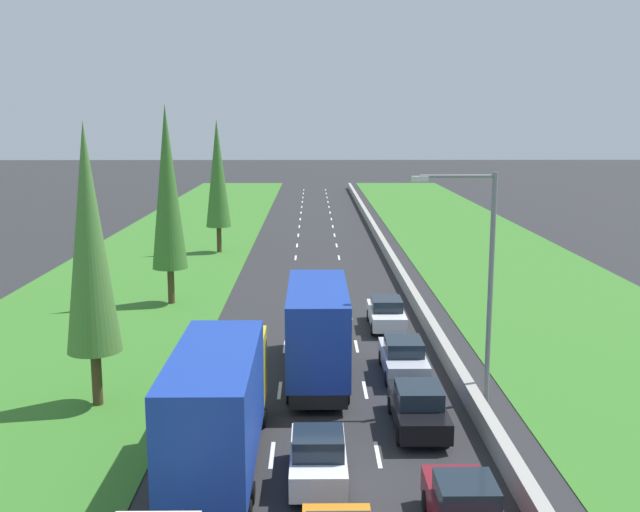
{
  "coord_description": "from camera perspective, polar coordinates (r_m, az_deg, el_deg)",
  "views": [
    {
      "loc": [
        -0.41,
        -2.0,
        10.87
      ],
      "look_at": [
        0.19,
        54.5,
        0.6
      ],
      "focal_mm": 41.8,
      "sensor_mm": 36.0,
      "label": 1
    }
  ],
  "objects": [
    {
      "name": "poplar_tree_second",
      "position": [
        29.05,
        -17.26,
        1.19
      ],
      "size": [
        2.07,
        2.07,
        10.91
      ],
      "color": "#4C3823",
      "rests_on": "ground"
    },
    {
      "name": "white_hatchback_centre_lane",
      "position": [
        23.35,
        -0.14,
        -15.14
      ],
      "size": [
        1.74,
        3.9,
        1.72
      ],
      "color": "white",
      "rests_on": "ground"
    },
    {
      "name": "black_sedan_right_lane",
      "position": [
        27.32,
        7.51,
        -11.39
      ],
      "size": [
        1.82,
        4.5,
        1.64
      ],
      "color": "black",
      "rests_on": "ground"
    },
    {
      "name": "poplar_tree_third",
      "position": [
        44.77,
        -11.6,
        5.12
      ],
      "size": [
        2.1,
        2.1,
        11.87
      ],
      "color": "#4C3823",
      "rests_on": "ground"
    },
    {
      "name": "maroon_hatchback_right_lane",
      "position": [
        21.02,
        10.94,
        -18.41
      ],
      "size": [
        1.74,
        3.9,
        1.72
      ],
      "color": "maroon",
      "rests_on": "ground"
    },
    {
      "name": "blue_box_truck_centre_lane",
      "position": [
        31.82,
        -0.19,
        -5.54
      ],
      "size": [
        2.46,
        9.4,
        4.18
      ],
      "color": "black",
      "rests_on": "ground"
    },
    {
      "name": "white_sedan_right_lane",
      "position": [
        39.81,
        5.09,
        -4.37
      ],
      "size": [
        1.82,
        4.5,
        1.64
      ],
      "color": "white",
      "rests_on": "ground"
    },
    {
      "name": "poplar_tree_fourth",
      "position": [
        62.2,
        -7.85,
        6.25
      ],
      "size": [
        2.08,
        2.08,
        11.06
      ],
      "color": "#4C3823",
      "rests_on": "ground"
    },
    {
      "name": "lane_markings",
      "position": [
        62.95,
        -0.23,
        0.36
      ],
      "size": [
        3.64,
        116.0,
        0.01
      ],
      "color": "white",
      "rests_on": "ground"
    },
    {
      "name": "grass_verge_left",
      "position": [
        64.13,
        -11.61,
        0.35
      ],
      "size": [
        14.0,
        140.0,
        0.04
      ],
      "primitive_type": "cube",
      "color": "#387528",
      "rests_on": "ground"
    },
    {
      "name": "blue_box_truck_left_lane",
      "position": [
        23.73,
        -7.75,
        -11.27
      ],
      "size": [
        2.46,
        9.4,
        4.18
      ],
      "color": "black",
      "rests_on": "ground"
    },
    {
      "name": "grass_verge_right",
      "position": [
        64.65,
        12.6,
        0.39
      ],
      "size": [
        14.0,
        140.0,
        0.04
      ],
      "primitive_type": "cube",
      "color": "#387528",
      "rests_on": "ground"
    },
    {
      "name": "ground_plane",
      "position": [
        62.95,
        -0.23,
        0.36
      ],
      "size": [
        300.0,
        300.0,
        0.0
      ],
      "primitive_type": "plane",
      "color": "#28282B",
      "rests_on": "ground"
    },
    {
      "name": "street_light_mast",
      "position": [
        28.98,
        12.31,
        -1.16
      ],
      "size": [
        3.2,
        0.28,
        9.0
      ],
      "color": "gray",
      "rests_on": "ground"
    },
    {
      "name": "median_barrier",
      "position": [
        63.17,
        4.95,
        0.75
      ],
      "size": [
        0.44,
        120.0,
        0.85
      ],
      "primitive_type": "cube",
      "color": "#9E9B93",
      "rests_on": "ground"
    },
    {
      "name": "silver_sedan_right_lane",
      "position": [
        32.67,
        6.39,
        -7.7
      ],
      "size": [
        1.82,
        4.5,
        1.64
      ],
      "color": "silver",
      "rests_on": "ground"
    }
  ]
}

